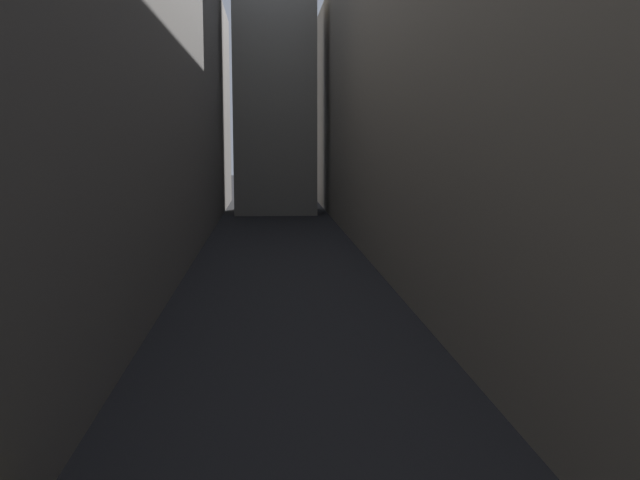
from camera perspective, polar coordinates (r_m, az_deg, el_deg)
ground_plane at (r=39.00m, az=-2.87°, el=-3.21°), size 264.00×264.00×0.00m
building_block_left at (r=42.36m, az=-21.72°, el=12.40°), size 15.50×108.00×22.49m
building_block_right at (r=42.70m, az=14.68°, el=12.86°), size 14.35×108.00×22.80m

